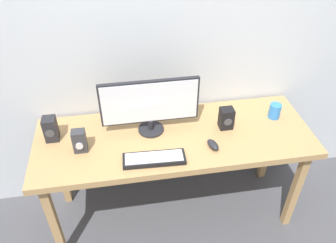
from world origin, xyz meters
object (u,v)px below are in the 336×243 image
object	(u,v)px
mouse	(213,145)
coffee_mug	(275,111)
keyboard_primary	(154,159)
desk	(174,144)
speaker_left	(51,129)
audio_controller	(79,141)
speaker_right	(226,118)
monitor	(150,104)

from	to	relation	value
mouse	coffee_mug	distance (m)	0.55
keyboard_primary	coffee_mug	xyz separation A→B (m)	(0.87, 0.29, 0.04)
mouse	coffee_mug	xyz separation A→B (m)	(0.50, 0.23, 0.03)
desk	keyboard_primary	distance (m)	0.27
mouse	speaker_left	xyz separation A→B (m)	(-0.98, 0.24, 0.06)
keyboard_primary	audio_controller	size ratio (longest dim) A/B	2.50
desk	speaker_right	size ratio (longest dim) A/B	12.27
keyboard_primary	mouse	size ratio (longest dim) A/B	3.60
speaker_left	mouse	bearing A→B (deg)	-13.95
desk	mouse	distance (m)	0.28
mouse	speaker_left	world-z (taller)	speaker_left
coffee_mug	desk	bearing A→B (deg)	-173.51
speaker_left	coffee_mug	size ratio (longest dim) A/B	1.56
monitor	speaker_left	distance (m)	0.64
speaker_left	audio_controller	xyz separation A→B (m)	(0.18, -0.14, -0.01)
desk	coffee_mug	distance (m)	0.72
mouse	audio_controller	xyz separation A→B (m)	(-0.80, 0.11, 0.05)
speaker_right	speaker_left	size ratio (longest dim) A/B	0.90
audio_controller	keyboard_primary	bearing A→B (deg)	-20.72
mouse	audio_controller	distance (m)	0.81
desk	speaker_right	bearing A→B (deg)	4.91
mouse	keyboard_primary	bearing A→B (deg)	171.39
monitor	keyboard_primary	distance (m)	0.35
keyboard_primary	monitor	bearing A→B (deg)	86.84
keyboard_primary	audio_controller	bearing A→B (deg)	159.28
desk	coffee_mug	xyz separation A→B (m)	(0.71, 0.08, 0.12)
audio_controller	speaker_right	bearing A→B (deg)	4.46
monitor	speaker_left	world-z (taller)	monitor
keyboard_primary	speaker_right	bearing A→B (deg)	24.89
keyboard_primary	mouse	world-z (taller)	mouse
speaker_left	audio_controller	bearing A→B (deg)	-37.17
desk	monitor	world-z (taller)	monitor
monitor	audio_controller	world-z (taller)	monitor
coffee_mug	mouse	bearing A→B (deg)	-155.05
desk	audio_controller	distance (m)	0.61
keyboard_primary	mouse	distance (m)	0.38
desk	speaker_right	world-z (taller)	speaker_right
audio_controller	speaker_left	bearing A→B (deg)	142.83
speaker_right	audio_controller	size ratio (longest dim) A/B	0.97
monitor	mouse	xyz separation A→B (m)	(0.36, -0.24, -0.18)
monitor	audio_controller	xyz separation A→B (m)	(-0.44, -0.13, -0.13)
audio_controller	monitor	bearing A→B (deg)	16.25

